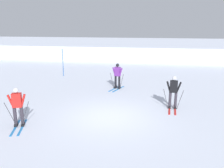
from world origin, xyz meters
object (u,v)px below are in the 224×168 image
Objects in this scene: skier_red at (17,106)px; trail_marker_pole at (63,63)px; skier_black at (173,91)px; skier_purple at (117,75)px.

skier_red is 0.76× the size of trail_marker_pole.
skier_black and skier_purple have the same top height.
skier_red is at bearing -154.03° from skier_black.
skier_black is 7.41m from skier_red.
skier_black is 1.00× the size of skier_purple.
trail_marker_pole reaches higher than skier_red.
skier_black is 4.66m from skier_purple.
skier_purple is 5.81m from trail_marker_pole.
trail_marker_pole is (-1.60, 9.56, 0.21)m from skier_red.
trail_marker_pole is (-8.26, 6.31, 0.21)m from skier_black.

